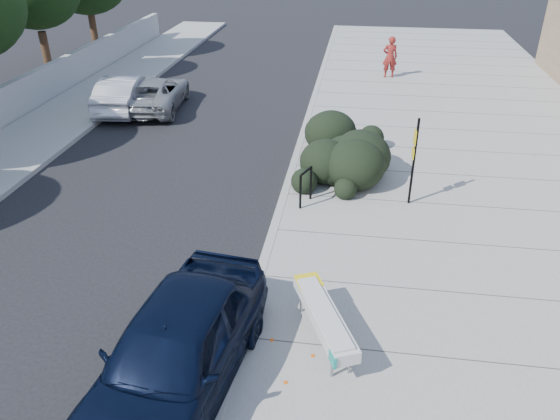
{
  "coord_description": "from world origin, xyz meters",
  "views": [
    {
      "loc": [
        1.88,
        -9.66,
        7.21
      ],
      "look_at": [
        0.24,
        1.5,
        1.0
      ],
      "focal_mm": 35.0,
      "sensor_mm": 36.0,
      "label": 1
    }
  ],
  "objects": [
    {
      "name": "ground",
      "position": [
        0.0,
        0.0,
        0.0
      ],
      "size": [
        120.0,
        120.0,
        0.0
      ],
      "primitive_type": "plane",
      "color": "black",
      "rests_on": "ground"
    },
    {
      "name": "sidewalk_near",
      "position": [
        5.6,
        5.0,
        0.07
      ],
      "size": [
        11.2,
        50.0,
        0.15
      ],
      "primitive_type": "cube",
      "color": "gray",
      "rests_on": "ground"
    },
    {
      "name": "curb_near",
      "position": [
        0.0,
        5.0,
        0.08
      ],
      "size": [
        0.22,
        50.0,
        0.17
      ],
      "primitive_type": "cube",
      "color": "#9E9E99",
      "rests_on": "ground"
    },
    {
      "name": "curb_far",
      "position": [
        -8.0,
        5.0,
        0.08
      ],
      "size": [
        0.22,
        50.0,
        0.17
      ],
      "primitive_type": "cube",
      "color": "#9E9E99",
      "rests_on": "ground"
    },
    {
      "name": "bench",
      "position": [
        1.55,
        -1.85,
        0.72
      ],
      "size": [
        1.38,
        2.38,
        0.71
      ],
      "rotation": [
        0.0,
        0.0,
        0.41
      ],
      "color": "gray",
      "rests_on": "sidewalk_near"
    },
    {
      "name": "bike_rack",
      "position": [
        0.65,
        3.5,
        0.75
      ],
      "size": [
        0.28,
        0.65,
        1.0
      ],
      "rotation": [
        0.0,
        0.0,
        -0.36
      ],
      "color": "black",
      "rests_on": "sidewalk_near"
    },
    {
      "name": "sign_post",
      "position": [
        3.44,
        3.95,
        1.54
      ],
      "size": [
        0.1,
        0.28,
        2.43
      ],
      "rotation": [
        0.0,
        0.0,
        0.08
      ],
      "color": "black",
      "rests_on": "sidewalk_near"
    },
    {
      "name": "hedge",
      "position": [
        1.5,
        6.09,
        0.96
      ],
      "size": [
        3.59,
        4.8,
        1.61
      ],
      "primitive_type": "ellipsoid",
      "rotation": [
        0.0,
        0.0,
        0.38
      ],
      "color": "black",
      "rests_on": "sidewalk_near"
    },
    {
      "name": "sedan_navy",
      "position": [
        -0.8,
        -3.25,
        0.85
      ],
      "size": [
        2.63,
        5.21,
        1.7
      ],
      "primitive_type": "imported",
      "rotation": [
        0.0,
        0.0,
        -0.13
      ],
      "color": "black",
      "rests_on": "ground"
    },
    {
      "name": "wagon_silver",
      "position": [
        -7.5,
        10.85,
        0.71
      ],
      "size": [
        1.96,
        4.47,
        1.43
      ],
      "primitive_type": "imported",
      "rotation": [
        0.0,
        0.0,
        3.25
      ],
      "color": "silver",
      "rests_on": "ground"
    },
    {
      "name": "suv_silver",
      "position": [
        -6.33,
        11.19,
        0.64
      ],
      "size": [
        2.58,
        4.81,
        1.28
      ],
      "primitive_type": "imported",
      "rotation": [
        0.0,
        0.0,
        3.24
      ],
      "color": "gray",
      "rests_on": "ground"
    },
    {
      "name": "pedestrian",
      "position": [
        3.25,
        16.94,
        1.11
      ],
      "size": [
        0.75,
        0.54,
        1.92
      ],
      "primitive_type": "imported",
      "rotation": [
        0.0,
        0.0,
        3.26
      ],
      "color": "maroon",
      "rests_on": "sidewalk_near"
    }
  ]
}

